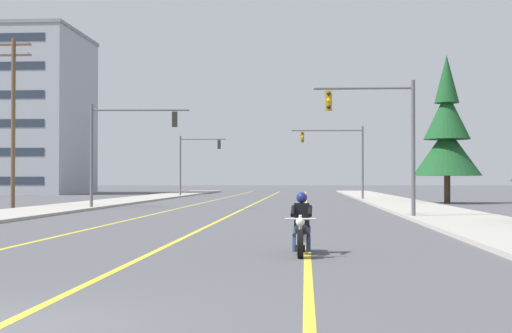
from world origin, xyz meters
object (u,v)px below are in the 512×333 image
Objects in this scene: utility_pole_left_near at (13,117)px; traffic_signal_near_left at (121,139)px; traffic_signal_mid_left at (194,156)px; traffic_signal_mid_right at (341,151)px; conifer_tree_right_verge_far at (447,135)px; motorcycle_with_rider at (301,229)px; traffic_signal_near_right at (384,128)px.

traffic_signal_near_left is at bearing -10.54° from utility_pole_left_near.
traffic_signal_mid_left is (-0.49, 30.61, -0.06)m from traffic_signal_near_left.
conifer_tree_right_verge_far is at bearing -43.20° from traffic_signal_mid_right.
conifer_tree_right_verge_far is (10.45, 36.16, 4.42)m from motorcycle_with_rider.
utility_pole_left_near is (-21.47, 10.50, 1.55)m from traffic_signal_near_right.
traffic_signal_mid_left is at bearing 90.92° from traffic_signal_near_left.
traffic_signal_mid_left is 30.06m from utility_pole_left_near.
traffic_signal_near_left and traffic_signal_mid_left have the same top height.
traffic_signal_mid_left is at bearing 101.55° from motorcycle_with_rider.
conifer_tree_right_verge_far is at bearing 20.07° from utility_pole_left_near.
traffic_signal_near_right and traffic_signal_near_left have the same top height.
utility_pole_left_near is (-7.07, 1.32, 1.47)m from traffic_signal_near_left.
conifer_tree_right_verge_far reaches higher than traffic_signal_near_left.
traffic_signal_mid_left is 0.59× the size of utility_pole_left_near.
motorcycle_with_rider is 0.35× the size of traffic_signal_near_left.
motorcycle_with_rider is 43.32m from traffic_signal_mid_right.
utility_pole_left_near is at bearing 169.46° from traffic_signal_near_left.
traffic_signal_mid_left is at bearing 140.00° from traffic_signal_mid_right.
traffic_signal_near_right is at bearing -32.54° from traffic_signal_near_left.
motorcycle_with_rider is 27.01m from traffic_signal_near_left.
traffic_signal_mid_right is at bearing 136.80° from conifer_tree_right_verge_far.
traffic_signal_mid_right is at bearing -40.00° from traffic_signal_mid_left.
traffic_signal_near_right is at bearing -26.07° from utility_pole_left_near.
utility_pole_left_near is at bearing -102.65° from traffic_signal_mid_left.
conifer_tree_right_verge_far is at bearing 28.76° from traffic_signal_near_left.
traffic_signal_mid_right is 27.16m from utility_pole_left_near.
traffic_signal_near_right and traffic_signal_mid_right have the same top height.
motorcycle_with_rider is at bearing -103.33° from traffic_signal_near_right.
motorcycle_with_rider is 31.79m from utility_pole_left_near.
traffic_signal_mid_left is at bearing 138.88° from conifer_tree_right_verge_far.
traffic_signal_near_left is 30.61m from traffic_signal_mid_left.
traffic_signal_mid_right is at bearing 53.18° from traffic_signal_near_left.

